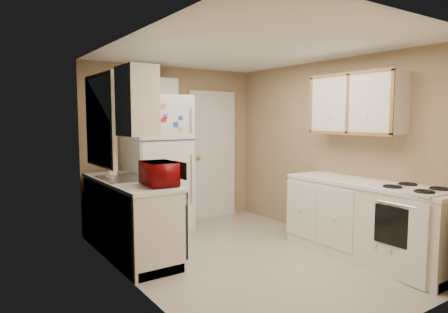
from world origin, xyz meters
TOP-DOWN VIEW (x-y plane):
  - floor at (0.00, 0.00)m, footprint 3.80×3.80m
  - ceiling at (0.00, 0.00)m, footprint 3.80×3.80m
  - wall_left at (-1.40, 0.00)m, footprint 3.80×3.80m
  - wall_right at (1.40, 0.00)m, footprint 3.80×3.80m
  - wall_back at (0.00, 1.90)m, footprint 2.80×2.80m
  - wall_front at (0.00, -1.90)m, footprint 2.80×2.80m
  - left_counter at (-1.10, 0.90)m, footprint 0.60×1.80m
  - dishwasher at (-0.81, 0.30)m, footprint 0.03×0.58m
  - sink at (-1.10, 1.05)m, footprint 0.54×0.74m
  - microwave at (-0.96, 0.33)m, footprint 0.49×0.30m
  - soap_bottle at (-1.13, 1.33)m, footprint 0.11×0.11m
  - window_blinds at (-1.36, 1.05)m, footprint 0.10×0.98m
  - upper_cabinet_left at (-1.25, 0.22)m, footprint 0.30×0.45m
  - refrigerator at (-0.44, 1.54)m, footprint 0.81×0.78m
  - cabinet_over_fridge at (-0.40, 1.75)m, footprint 0.70×0.30m
  - interior_door at (0.70, 1.86)m, footprint 0.86×0.06m
  - right_counter at (1.10, -0.80)m, footprint 0.60×2.00m
  - stove at (1.09, -1.38)m, footprint 0.63×0.74m
  - upper_cabinet_right at (1.25, -0.50)m, footprint 0.30×1.20m

SIDE VIEW (x-z plane):
  - floor at x=0.00m, z-range 0.00..0.00m
  - stove at x=1.09m, z-range 0.00..0.84m
  - left_counter at x=-1.10m, z-range 0.00..0.90m
  - right_counter at x=1.10m, z-range 0.00..0.90m
  - dishwasher at x=-0.81m, z-range 0.13..0.85m
  - sink at x=-1.10m, z-range 0.78..0.94m
  - refrigerator at x=-0.44m, z-range 0.00..1.94m
  - soap_bottle at x=-1.13m, z-range 0.91..1.09m
  - interior_door at x=0.70m, z-range -0.02..2.06m
  - microwave at x=-0.96m, z-range 0.89..1.21m
  - wall_left at x=-1.40m, z-range 1.20..1.20m
  - wall_right at x=1.40m, z-range 1.20..1.20m
  - wall_back at x=0.00m, z-range 1.20..1.20m
  - wall_front at x=0.00m, z-range 1.20..1.20m
  - window_blinds at x=-1.36m, z-range 1.06..2.14m
  - upper_cabinet_left at x=-1.25m, z-range 1.45..2.15m
  - upper_cabinet_right at x=1.25m, z-range 1.45..2.15m
  - cabinet_over_fridge at x=-0.40m, z-range 1.80..2.20m
  - ceiling at x=0.00m, z-range 2.40..2.40m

